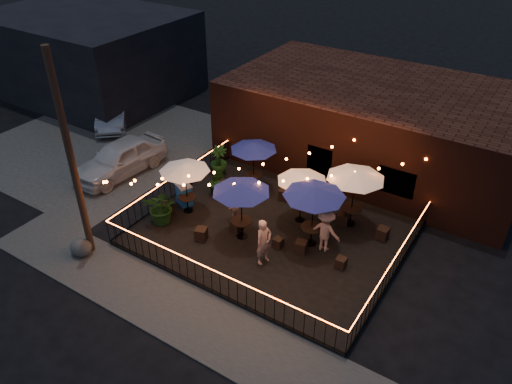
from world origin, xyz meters
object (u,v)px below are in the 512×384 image
at_px(cafe_table_0, 184,168).
at_px(cafe_table_2, 241,188).
at_px(boulder, 81,247).
at_px(cafe_table_4, 314,192).
at_px(cafe_table_3, 302,178).
at_px(cooler, 184,194).
at_px(cafe_table_5, 356,175).
at_px(utility_pole, 71,160).
at_px(cafe_table_1, 254,147).

bearing_deg(cafe_table_0, cafe_table_2, -4.30).
xyz_separation_m(cafe_table_0, boulder, (-1.70, -4.32, -1.92)).
bearing_deg(cafe_table_4, boulder, -143.97).
relative_size(cafe_table_3, cooler, 2.45).
distance_m(cafe_table_5, boulder, 10.91).
bearing_deg(cooler, cafe_table_4, 28.83).
height_order(cafe_table_2, cafe_table_5, cafe_table_5).
xyz_separation_m(cafe_table_4, cooler, (-5.91, -0.52, -1.89)).
distance_m(cooler, boulder, 4.84).
height_order(utility_pole, cafe_table_0, utility_pole).
bearing_deg(boulder, cafe_table_1, 67.54).
height_order(cafe_table_4, cafe_table_5, cafe_table_4).
height_order(cafe_table_2, cooler, cafe_table_2).
bearing_deg(cafe_table_4, cafe_table_1, 151.75).
xyz_separation_m(cafe_table_3, boulder, (-6.04, -6.32, -1.86)).
relative_size(cafe_table_1, cooler, 2.68).
height_order(cafe_table_3, cafe_table_5, cafe_table_5).
relative_size(utility_pole, cafe_table_3, 3.40).
distance_m(utility_pole, cafe_table_5, 10.48).
distance_m(cafe_table_1, cafe_table_2, 3.65).
height_order(cafe_table_2, cafe_table_3, cafe_table_2).
height_order(cafe_table_5, cooler, cafe_table_5).
distance_m(cafe_table_2, boulder, 6.52).
relative_size(cafe_table_0, cafe_table_5, 0.99).
bearing_deg(cafe_table_5, cafe_table_4, -110.50).
distance_m(utility_pole, cafe_table_1, 7.80).
bearing_deg(cafe_table_2, cafe_table_0, 175.70).
xyz_separation_m(cafe_table_1, cafe_table_2, (1.58, -3.29, 0.16)).
xyz_separation_m(cafe_table_0, cafe_table_4, (5.43, 0.87, 0.26)).
xyz_separation_m(cafe_table_5, cooler, (-6.67, -2.55, -1.85)).
bearing_deg(cafe_table_3, cafe_table_0, -155.24).
distance_m(cafe_table_2, cafe_table_5, 4.51).
height_order(cafe_table_0, cafe_table_4, cafe_table_4).
bearing_deg(cooler, boulder, -80.96).
bearing_deg(cafe_table_3, cafe_table_4, -45.63).
relative_size(utility_pole, cafe_table_1, 3.10).
distance_m(cafe_table_2, cafe_table_3, 2.63).
bearing_deg(utility_pole, cafe_table_2, 39.33).
bearing_deg(cafe_table_1, cafe_table_2, -64.31).
xyz_separation_m(cafe_table_1, cafe_table_5, (4.84, -0.17, 0.23)).
relative_size(cafe_table_4, boulder, 3.31).
distance_m(cafe_table_0, cafe_table_1, 3.35).
distance_m(cafe_table_2, cafe_table_4, 2.73).
xyz_separation_m(utility_pole, cafe_table_3, (5.93, 5.93, -1.79)).
bearing_deg(cafe_table_0, cafe_table_4, 9.14).
relative_size(cafe_table_1, boulder, 2.89).
relative_size(cafe_table_3, boulder, 2.63).
distance_m(cafe_table_1, boulder, 8.22).
height_order(utility_pole, cafe_table_3, utility_pole).
bearing_deg(cafe_table_1, boulder, -112.46).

